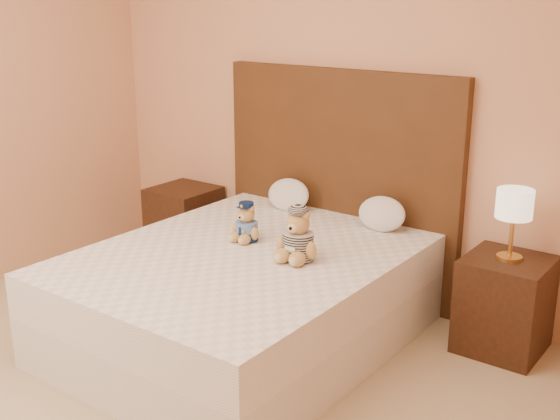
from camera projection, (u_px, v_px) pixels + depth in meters
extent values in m
cube|color=tan|center=(344.00, 92.00, 4.56)|extent=(4.00, 0.04, 2.70)
cube|color=white|center=(244.00, 316.00, 4.10)|extent=(1.60, 2.00, 0.30)
cube|color=white|center=(244.00, 273.00, 4.02)|extent=(1.60, 2.00, 0.25)
cube|color=#492B15|center=(339.00, 182.00, 4.70)|extent=(1.75, 0.08, 1.50)
cube|color=#3C1E13|center=(185.00, 223.00, 5.39)|extent=(0.45, 0.45, 0.55)
cube|color=#3C1E13|center=(504.00, 304.00, 3.97)|extent=(0.45, 0.45, 0.55)
cylinder|color=gold|center=(509.00, 257.00, 3.88)|extent=(0.14, 0.14, 0.02)
cylinder|color=gold|center=(511.00, 235.00, 3.85)|extent=(0.02, 0.02, 0.26)
cylinder|color=#F8E7C2|center=(515.00, 204.00, 3.79)|extent=(0.20, 0.20, 0.16)
ellipsoid|color=white|center=(288.00, 193.00, 4.75)|extent=(0.32, 0.21, 0.23)
ellipsoid|color=white|center=(382.00, 212.00, 4.34)|extent=(0.32, 0.21, 0.22)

